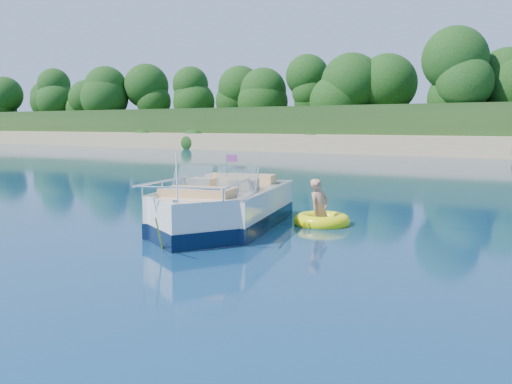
# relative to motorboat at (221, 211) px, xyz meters

# --- Properties ---
(ground) EXTENTS (160.00, 160.00, 0.00)m
(ground) POSITION_rel_motorboat_xyz_m (-0.20, -2.48, -0.40)
(ground) COLOR #092241
(ground) RESTS_ON ground
(motorboat) EXTENTS (3.37, 6.07, 2.09)m
(motorboat) POSITION_rel_motorboat_xyz_m (0.00, 0.00, 0.00)
(motorboat) COLOR white
(motorboat) RESTS_ON ground
(tow_tube) EXTENTS (1.70, 1.70, 0.35)m
(tow_tube) POSITION_rel_motorboat_xyz_m (1.69, 1.74, -0.31)
(tow_tube) COLOR #FCFF0B
(tow_tube) RESTS_ON ground
(boy) EXTENTS (0.53, 0.87, 1.59)m
(boy) POSITION_rel_motorboat_xyz_m (1.68, 1.67, -0.40)
(boy) COLOR tan
(boy) RESTS_ON ground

